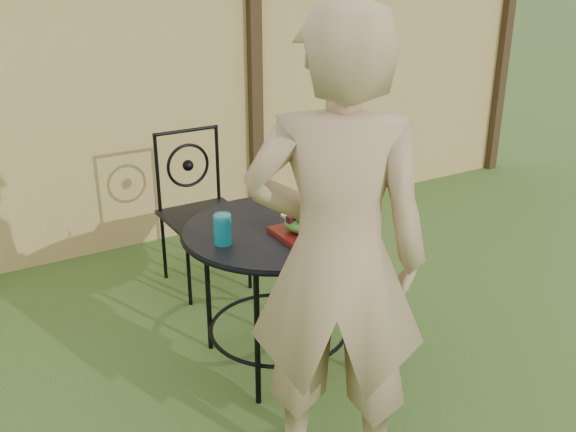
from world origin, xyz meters
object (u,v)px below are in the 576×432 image
object	(u,v)px
patio_chair	(200,206)
diner	(337,261)
patio_table	(278,254)
salad_plate	(307,233)

from	to	relation	value
patio_chair	diner	distance (m)	1.80
patio_table	salad_plate	distance (m)	0.22
patio_chair	diner	xyz separation A→B (m)	(-0.22, -1.75, 0.40)
patio_chair	patio_table	bearing A→B (deg)	-91.72
patio_table	patio_chair	world-z (taller)	patio_chair
diner	salad_plate	distance (m)	0.67
patio_table	diner	distance (m)	0.83
diner	patio_table	bearing A→B (deg)	-68.10
patio_chair	salad_plate	size ratio (longest dim) A/B	3.52
patio_table	salad_plate	xyz separation A→B (m)	(0.07, -0.15, 0.15)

